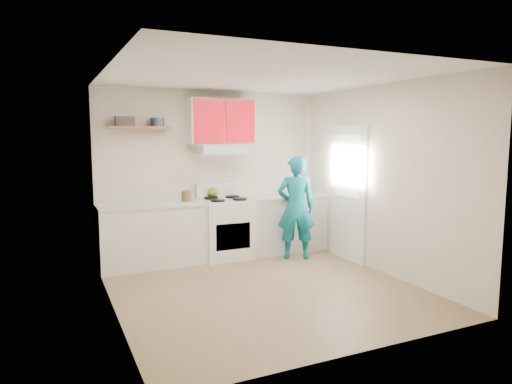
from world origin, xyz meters
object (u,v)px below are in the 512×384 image
kettle (212,193)px  person (296,208)px  stove (226,229)px  tin (157,122)px  crock (186,197)px

kettle → person: size_ratio=0.13×
stove → tin: bearing=168.7°
stove → person: person is taller
kettle → crock: kettle is taller
tin → person: 2.45m
crock → person: bearing=-20.0°
person → crock: bearing=3.2°
tin → kettle: size_ratio=1.01×
stove → crock: (-0.60, 0.07, 0.53)m
kettle → stove: bearing=-54.9°
kettle → person: (1.09, -0.75, -0.21)m
stove → crock: 0.80m
crock → tin: bearing=161.7°
crock → person: 1.68m
tin → kettle: tin is taller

